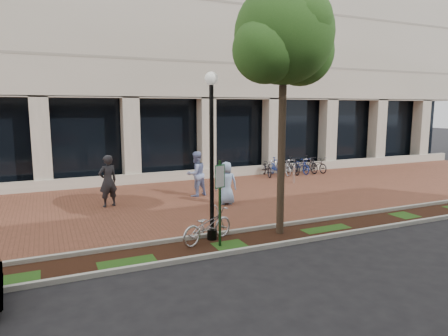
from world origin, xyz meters
name	(u,v)px	position (x,y,z in m)	size (l,w,h in m)	color
ground	(206,199)	(0.00, 0.00, 0.00)	(120.00, 120.00, 0.00)	black
brick_plaza	(206,199)	(0.00, 0.00, 0.01)	(40.00, 9.00, 0.01)	brown
planting_strip	(273,237)	(0.00, -5.25, 0.01)	(40.00, 1.50, 0.01)	black
curb_plaza_side	(260,228)	(0.00, -4.50, 0.06)	(40.00, 0.12, 0.12)	#B0B1A7
curb_street_side	(287,243)	(0.00, -6.00, 0.06)	(40.00, 0.12, 0.12)	#B0B1A7
near_office_building	(141,2)	(0.00, 10.47, 10.05)	(40.00, 12.12, 16.00)	beige
parking_sign	(220,192)	(-1.72, -5.36, 1.50)	(0.34, 0.07, 2.35)	#153A17
lamppost	(212,148)	(-1.70, -4.73, 2.62)	(0.36, 0.36, 4.66)	black
street_tree	(285,41)	(0.42, -4.99, 5.53)	(3.34, 2.78, 7.11)	#473928
locked_bicycle	(207,226)	(-1.88, -4.86, 0.47)	(0.63, 1.80, 0.95)	silver
pedestrian_left	(108,181)	(-3.79, 0.39, 0.98)	(0.72, 0.47, 1.97)	#242428
pedestrian_mid	(196,174)	(-0.14, 0.74, 0.95)	(0.92, 0.72, 1.90)	#8A9ACE
pedestrian_right	(226,183)	(0.42, -1.09, 0.83)	(0.81, 0.53, 1.66)	#8CA7D0
bollard	(294,174)	(5.33, 1.56, 0.45)	(0.12, 0.12, 0.89)	silver
bike_rack_cluster	(293,166)	(6.73, 3.77, 0.47)	(4.15, 1.81, 1.00)	black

